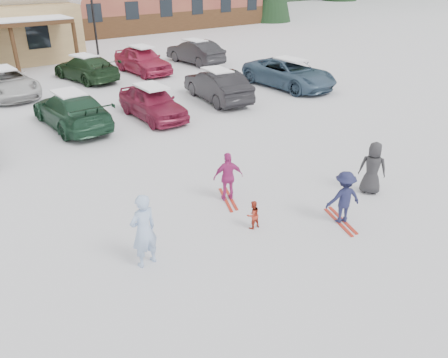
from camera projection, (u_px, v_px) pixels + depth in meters
ground at (238, 232)px, 10.99m from camera, size 160.00×160.00×0.00m
lamp_post at (92, 4)px, 30.40m from camera, size 0.50×0.25×6.16m
adult_skier at (144, 231)px, 9.44m from camera, size 0.69×0.50×1.76m
toddler_red at (253, 215)px, 11.00m from camera, size 0.39×0.31×0.76m
child_navy at (344, 198)px, 11.11m from camera, size 1.05×0.82×1.43m
skis_child_navy at (340, 221)px, 11.42m from camera, size 0.68×1.38×0.03m
child_magenta at (228, 177)px, 12.17m from camera, size 0.91×0.65×1.44m
skis_child_magenta at (228, 199)px, 12.48m from camera, size 0.73×1.37×0.03m
bystander_dark at (373, 168)px, 12.54m from camera, size 0.84×0.91×1.56m
parked_car_3 at (71, 110)px, 17.70m from camera, size 2.10×4.94×1.42m
parked_car_4 at (152, 102)px, 18.71m from camera, size 1.70×4.11×1.39m
parked_car_5 at (217, 85)px, 21.08m from camera, size 2.21×4.70×1.49m
parked_car_6 at (289, 73)px, 23.38m from camera, size 2.70×5.48×1.50m
parked_car_10 at (5, 82)px, 21.81m from camera, size 2.66×5.18×1.40m
parked_car_11 at (86, 68)px, 24.74m from camera, size 2.74×5.04×1.39m
parked_car_12 at (142, 60)px, 26.34m from camera, size 2.05×4.69×1.57m
parked_car_13 at (195, 52)px, 28.86m from camera, size 1.92×4.66×1.50m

